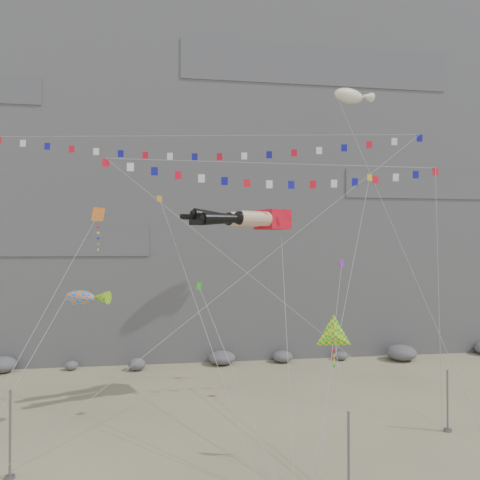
{
  "coord_description": "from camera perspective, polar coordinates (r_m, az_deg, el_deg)",
  "views": [
    {
      "loc": [
        -4.92,
        -28.13,
        11.5
      ],
      "look_at": [
        0.58,
        9.0,
        11.96
      ],
      "focal_mm": 35.0,
      "sensor_mm": 36.0,
      "label": 1
    }
  ],
  "objects": [
    {
      "name": "legs_kite",
      "position": [
        33.56,
        0.91,
        2.59
      ],
      "size": [
        8.13,
        14.54,
        18.75
      ],
      "rotation": [
        0.0,
        0.0,
        0.41
      ],
      "color": "red",
      "rests_on": "ground"
    },
    {
      "name": "ground",
      "position": [
        30.79,
        1.51,
        -22.64
      ],
      "size": [
        120.0,
        120.0,
        0.0
      ],
      "primitive_type": "plane",
      "color": "tan",
      "rests_on": "ground"
    },
    {
      "name": "blimp_windsock",
      "position": [
        44.34,
        13.14,
        16.68
      ],
      "size": [
        5.77,
        14.07,
        28.01
      ],
      "color": "#F4EDC8",
      "rests_on": "ground"
    },
    {
      "name": "flag_banner_lower",
      "position": [
        33.12,
        4.97,
        9.23
      ],
      "size": [
        23.56,
        5.2,
        20.12
      ],
      "color": "red",
      "rests_on": "ground"
    },
    {
      "name": "small_kite_b",
      "position": [
        34.33,
        12.27,
        -3.04
      ],
      "size": [
        5.88,
        11.13,
        15.5
      ],
      "color": "purple",
      "rests_on": "ground"
    },
    {
      "name": "small_kite_a",
      "position": [
        35.11,
        -9.55,
        4.28
      ],
      "size": [
        5.61,
        14.78,
        21.26
      ],
      "color": "orange",
      "rests_on": "ground"
    },
    {
      "name": "delta_kite",
      "position": [
        25.25,
        11.41,
        -11.36
      ],
      "size": [
        2.16,
        3.86,
        8.3
      ],
      "color": "yellow",
      "rests_on": "ground"
    },
    {
      "name": "anchor_pole_center",
      "position": [
        23.44,
        13.1,
        -24.46
      ],
      "size": [
        0.12,
        0.12,
        4.1
      ],
      "primitive_type": "cylinder",
      "color": "slate",
      "rests_on": "ground"
    },
    {
      "name": "cliff",
      "position": [
        61.83,
        -3.74,
        11.91
      ],
      "size": [
        80.0,
        28.0,
        50.0
      ],
      "primitive_type": "cube",
      "color": "slate",
      "rests_on": "ground"
    },
    {
      "name": "anchor_pole_right",
      "position": [
        33.21,
        23.97,
        -17.45
      ],
      "size": [
        0.12,
        0.12,
        3.79
      ],
      "primitive_type": "cylinder",
      "color": "slate",
      "rests_on": "ground"
    },
    {
      "name": "fish_windsock",
      "position": [
        30.91,
        -18.98,
        -6.72
      ],
      "size": [
        6.04,
        8.47,
        11.78
      ],
      "color": "orange",
      "rests_on": "ground"
    },
    {
      "name": "harlequin_kite",
      "position": [
        30.25,
        -16.96,
        2.9
      ],
      "size": [
        6.98,
        6.73,
        15.75
      ],
      "color": "red",
      "rests_on": "ground"
    },
    {
      "name": "small_kite_d",
      "position": [
        38.49,
        15.43,
        6.91
      ],
      "size": [
        9.64,
        14.04,
        23.36
      ],
      "color": "yellow",
      "rests_on": "ground"
    },
    {
      "name": "flag_banner_upper",
      "position": [
        37.9,
        -4.06,
        12.54
      ],
      "size": [
        32.91,
        15.84,
        26.65
      ],
      "color": "red",
      "rests_on": "ground"
    },
    {
      "name": "talus_boulders",
      "position": [
        46.69,
        -2.21,
        -14.2
      ],
      "size": [
        60.0,
        3.0,
        1.2
      ],
      "primitive_type": null,
      "color": "slate",
      "rests_on": "ground"
    },
    {
      "name": "small_kite_c",
      "position": [
        30.25,
        -4.93,
        -5.94
      ],
      "size": [
        3.92,
        10.64,
        13.76
      ],
      "color": "green",
      "rests_on": "ground"
    },
    {
      "name": "anchor_pole_left",
      "position": [
        27.43,
        -26.23,
        -20.49
      ],
      "size": [
        0.12,
        0.12,
        4.36
      ],
      "primitive_type": "cylinder",
      "color": "slate",
      "rests_on": "ground"
    }
  ]
}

